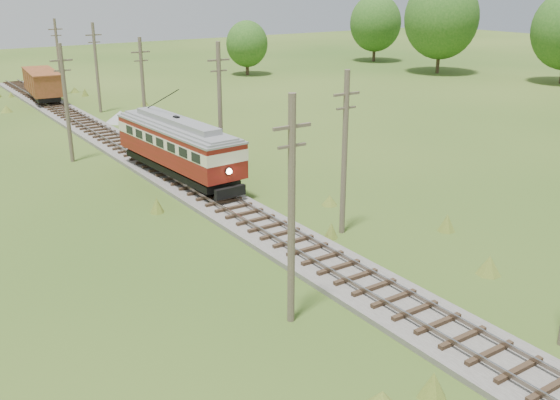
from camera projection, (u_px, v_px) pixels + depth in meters
railbed_main at (162, 168)px, 44.02m from camera, size 3.60×96.00×0.57m
streetcar at (178, 143)px, 40.90m from camera, size 3.61×12.56×5.70m
gondola at (42, 83)px, 68.09m from camera, size 3.80×9.24×2.99m
gravel_pile at (122, 117)px, 59.25m from camera, size 2.96×3.14×1.08m
utility_pole_r_2 at (345, 152)px, 31.83m from camera, size 1.60×0.30×8.60m
utility_pole_r_3 at (220, 108)px, 41.89m from camera, size 1.60×0.30×9.00m
utility_pole_r_4 at (143, 87)px, 52.06m from camera, size 1.60×0.30×8.40m
utility_pole_r_5 at (97, 67)px, 62.36m from camera, size 1.60×0.30×8.90m
utility_pole_r_6 at (58, 56)px, 72.47m from camera, size 1.60×0.30×8.70m
utility_pole_l_a at (292, 211)px, 23.11m from camera, size 1.60×0.30×9.00m
utility_pole_l_b at (66, 102)px, 44.94m from camera, size 1.60×0.30×8.60m
tree_right_4 at (442, 18)px, 88.75m from camera, size 10.50×10.50×13.53m
tree_right_5 at (375, 23)px, 102.84m from camera, size 8.40×8.40×10.82m
tree_mid_b at (247, 44)px, 88.20m from camera, size 5.88×5.88×7.57m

